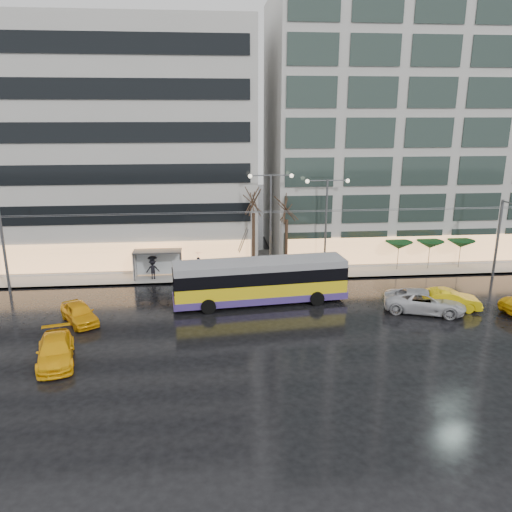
{
  "coord_description": "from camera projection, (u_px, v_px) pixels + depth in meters",
  "views": [
    {
      "loc": [
        -3.36,
        -32.11,
        14.27
      ],
      "look_at": [
        0.16,
        5.0,
        3.52
      ],
      "focal_mm": 35.0,
      "sensor_mm": 36.0,
      "label": 1
    }
  ],
  "objects": [
    {
      "name": "pedestrian_b",
      "position": [
        178.0,
        262.0,
        45.64
      ],
      "size": [
        1.14,
        1.11,
        1.85
      ],
      "color": "black",
      "rests_on": "sidewalk"
    },
    {
      "name": "taxi_b",
      "position": [
        448.0,
        300.0,
        37.33
      ],
      "size": [
        4.87,
        2.33,
        1.54
      ],
      "primitive_type": "imported",
      "rotation": [
        0.0,
        0.0,
        1.42
      ],
      "color": "#DFBC0B",
      "rests_on": "ground"
    },
    {
      "name": "trolleybus",
      "position": [
        260.0,
        282.0,
        38.4
      ],
      "size": [
        13.49,
        5.57,
        6.16
      ],
      "color": "yellow",
      "rests_on": "ground"
    },
    {
      "name": "parasol_c",
      "position": [
        461.0,
        244.0,
        46.63
      ],
      "size": [
        2.5,
        2.5,
        2.65
      ],
      "color": "#595B60",
      "rests_on": "sidewalk"
    },
    {
      "name": "tree_a",
      "position": [
        253.0,
        198.0,
        43.58
      ],
      "size": [
        3.2,
        3.2,
        8.4
      ],
      "color": "black",
      "rests_on": "sidewalk"
    },
    {
      "name": "kerb",
      "position": [
        273.0,
        280.0,
        43.79
      ],
      "size": [
        80.0,
        0.1,
        0.15
      ],
      "primitive_type": "cube",
      "color": "slate",
      "rests_on": "ground"
    },
    {
      "name": "ground",
      "position": [
        260.0,
        324.0,
        34.97
      ],
      "size": [
        140.0,
        140.0,
        0.0
      ],
      "primitive_type": "plane",
      "color": "black",
      "rests_on": "ground"
    },
    {
      "name": "street_lamp_near",
      "position": [
        271.0,
        210.0,
        43.83
      ],
      "size": [
        3.96,
        0.36,
        9.03
      ],
      "color": "#595B60",
      "rests_on": "sidewalk"
    },
    {
      "name": "street_lamp_far",
      "position": [
        326.0,
        212.0,
        44.36
      ],
      "size": [
        3.96,
        0.36,
        8.53
      ],
      "color": "#595B60",
      "rests_on": "sidewalk"
    },
    {
      "name": "parasol_a",
      "position": [
        399.0,
        245.0,
        46.09
      ],
      "size": [
        2.5,
        2.5,
        2.65
      ],
      "color": "#595B60",
      "rests_on": "sidewalk"
    },
    {
      "name": "pedestrian_c",
      "position": [
        153.0,
        267.0,
        43.7
      ],
      "size": [
        1.21,
        0.91,
        2.11
      ],
      "color": "black",
      "rests_on": "sidewalk"
    },
    {
      "name": "sedan_silver",
      "position": [
        424.0,
        301.0,
        36.9
      ],
      "size": [
        6.4,
        4.48,
        1.62
      ],
      "primitive_type": "imported",
      "rotation": [
        0.0,
        0.0,
        1.23
      ],
      "color": "#BABABF",
      "rests_on": "ground"
    },
    {
      "name": "taxi_a",
      "position": [
        79.0,
        313.0,
        35.0
      ],
      "size": [
        3.67,
        4.52,
        1.45
      ],
      "primitive_type": "imported",
      "rotation": [
        0.0,
        0.0,
        0.55
      ],
      "color": "#F3A90C",
      "rests_on": "ground"
    },
    {
      "name": "bus_shelter",
      "position": [
        154.0,
        258.0,
        43.9
      ],
      "size": [
        4.2,
        1.6,
        2.51
      ],
      "color": "#595B60",
      "rests_on": "sidewalk"
    },
    {
      "name": "taxi_d",
      "position": [
        55.0,
        351.0,
        29.47
      ],
      "size": [
        3.13,
        5.32,
        1.45
      ],
      "primitive_type": "imported",
      "rotation": [
        0.0,
        0.0,
        0.24
      ],
      "color": "#FFB60D",
      "rests_on": "ground"
    },
    {
      "name": "catenary",
      "position": [
        263.0,
        238.0,
        41.48
      ],
      "size": [
        42.24,
        5.12,
        7.0
      ],
      "color": "#595B60",
      "rests_on": "ground"
    },
    {
      "name": "sidewalk",
      "position": [
        266.0,
        264.0,
        48.53
      ],
      "size": [
        80.0,
        10.0,
        0.15
      ],
      "primitive_type": "cube",
      "color": "gray",
      "rests_on": "ground"
    },
    {
      "name": "parasol_b",
      "position": [
        430.0,
        245.0,
        46.36
      ],
      "size": [
        2.5,
        2.5,
        2.65
      ],
      "color": "#595B60",
      "rests_on": "sidewalk"
    },
    {
      "name": "building_left",
      "position": [
        78.0,
        146.0,
        48.61
      ],
      "size": [
        34.0,
        14.0,
        22.0
      ],
      "primitive_type": "cube",
      "color": "#B0AEA8",
      "rests_on": "sidewalk"
    },
    {
      "name": "pedestrian_a",
      "position": [
        198.0,
        259.0,
        44.64
      ],
      "size": [
        1.16,
        1.17,
        2.19
      ],
      "color": "black",
      "rests_on": "sidewalk"
    },
    {
      "name": "building_right",
      "position": [
        425.0,
        129.0,
        51.36
      ],
      "size": [
        32.0,
        14.0,
        25.0
      ],
      "primitive_type": "cube",
      "color": "#B0AEA8",
      "rests_on": "sidewalk"
    },
    {
      "name": "tree_b",
      "position": [
        287.0,
        205.0,
        44.23
      ],
      "size": [
        3.2,
        3.2,
        7.7
      ],
      "color": "black",
      "rests_on": "sidewalk"
    }
  ]
}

